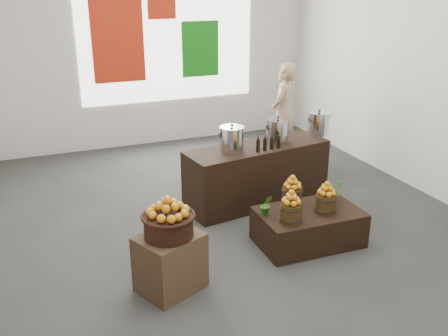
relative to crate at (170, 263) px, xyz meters
name	(u,v)px	position (x,y,z in m)	size (l,w,h in m)	color
ground	(226,219)	(1.10, 1.22, -0.30)	(7.00, 7.00, 0.00)	#333331
back_wall	(151,34)	(1.10, 4.72, 1.70)	(6.00, 0.04, 4.00)	beige
back_opening	(168,33)	(1.40, 4.70, 1.70)	(3.20, 0.02, 2.40)	white
deco_red_left	(118,41)	(0.50, 4.69, 1.60)	(0.90, 0.04, 1.40)	#AC220D
deco_green_right	(200,49)	(2.00, 4.69, 1.40)	(0.70, 0.04, 1.00)	#106710
deco_red_upper	(161,4)	(1.30, 4.69, 2.20)	(0.50, 0.04, 0.50)	#AC220D
crate	(170,263)	(0.00, 0.00, 0.00)	(0.59, 0.49, 0.59)	#4F3C24
wicker_basket	(169,226)	(0.00, 0.00, 0.41)	(0.48, 0.48, 0.22)	black
apples_in_basket	(168,206)	(0.00, 0.00, 0.61)	(0.37, 0.37, 0.20)	#9F2205
display_table	(308,227)	(1.76, 0.30, -0.09)	(1.18, 0.73, 0.41)	black
apple_bucket_front_left	(291,213)	(1.42, 0.14, 0.22)	(0.24, 0.24, 0.22)	#3A2610
apples_in_bucket_front_left	(291,197)	(1.42, 0.14, 0.41)	(0.18, 0.18, 0.16)	#9F2205
apple_bucket_front_right	(326,203)	(1.91, 0.20, 0.22)	(0.24, 0.24, 0.22)	#3A2610
apples_in_bucket_front_right	(327,188)	(1.91, 0.20, 0.41)	(0.18, 0.18, 0.16)	#9F2205
apple_bucket_rear	(292,197)	(1.64, 0.52, 0.22)	(0.24, 0.24, 0.22)	#3A2610
apples_in_bucket_rear	(292,182)	(1.64, 0.52, 0.41)	(0.18, 0.18, 0.16)	#9F2205
herb_garnish_right	(331,189)	(2.14, 0.45, 0.26)	(0.27, 0.23, 0.30)	#215B13
herb_garnish_left	(266,205)	(1.25, 0.39, 0.24)	(0.14, 0.11, 0.25)	#215B13
counter	(257,174)	(1.69, 1.56, 0.11)	(2.00, 0.64, 0.82)	black
stock_pot_left	(232,140)	(1.29, 1.50, 0.67)	(0.31, 0.31, 0.31)	silver
stock_pot_center	(277,131)	(2.01, 1.61, 0.67)	(0.31, 0.31, 0.31)	silver
stock_pot_right	(318,124)	(2.73, 1.72, 0.67)	(0.31, 0.31, 0.31)	silver
oil_cruets	(267,142)	(1.72, 1.36, 0.63)	(0.29, 0.05, 0.23)	black
shopper	(283,113)	(2.81, 2.92, 0.53)	(0.61, 0.40, 1.66)	#A08362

